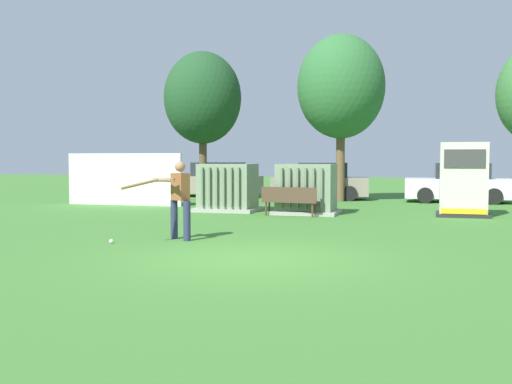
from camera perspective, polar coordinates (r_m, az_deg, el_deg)
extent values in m
plane|color=#3D752D|center=(10.87, -0.86, -6.34)|extent=(96.00, 96.00, 0.00)
cube|color=white|center=(23.70, -12.47, 1.19)|extent=(4.80, 0.12, 2.00)
cube|color=#9E9B93|center=(20.60, -2.69, -1.65)|extent=(2.10, 1.70, 0.12)
cube|color=gray|center=(20.55, -2.70, 0.60)|extent=(1.80, 1.40, 1.50)
cube|color=#63755B|center=(20.05, -5.13, 0.53)|extent=(0.06, 0.12, 1.27)
cube|color=#63755B|center=(19.96, -4.45, 0.52)|extent=(0.06, 0.12, 1.27)
cube|color=#63755B|center=(19.87, -3.76, 0.51)|extent=(0.06, 0.12, 1.27)
cube|color=#63755B|center=(19.79, -3.07, 0.50)|extent=(0.06, 0.12, 1.27)
cube|color=#63755B|center=(19.70, -2.37, 0.49)|extent=(0.06, 0.12, 1.27)
cube|color=#63755B|center=(19.62, -1.66, 0.48)|extent=(0.06, 0.12, 1.27)
cube|color=#9E9B93|center=(19.61, 4.82, -1.90)|extent=(2.10, 1.70, 0.12)
cube|color=gray|center=(19.56, 4.83, 0.46)|extent=(1.80, 1.40, 1.50)
cube|color=#63755B|center=(18.96, 2.48, 0.39)|extent=(0.06, 0.12, 1.27)
cube|color=#63755B|center=(18.90, 3.23, 0.37)|extent=(0.06, 0.12, 1.27)
cube|color=#63755B|center=(18.84, 3.99, 0.36)|extent=(0.06, 0.12, 1.27)
cube|color=#63755B|center=(18.79, 4.75, 0.35)|extent=(0.06, 0.12, 1.27)
cube|color=#63755B|center=(18.74, 5.51, 0.34)|extent=(0.06, 0.12, 1.27)
cube|color=#63755B|center=(18.69, 6.28, 0.33)|extent=(0.06, 0.12, 1.27)
cube|color=#262626|center=(19.84, 19.08, -2.04)|extent=(1.60, 1.40, 0.10)
cube|color=beige|center=(19.77, 19.14, 1.28)|extent=(1.40, 1.20, 2.20)
cube|color=#383838|center=(19.14, 19.26, 3.04)|extent=(1.19, 0.04, 0.55)
cube|color=yellow|center=(19.21, 19.17, -1.76)|extent=(1.33, 0.04, 0.16)
cube|color=#4C3828|center=(18.77, 3.30, -0.93)|extent=(1.83, 0.59, 0.05)
cube|color=#4C3828|center=(18.59, 3.12, -0.21)|extent=(1.79, 0.23, 0.44)
cylinder|color=#4C3828|center=(19.19, 1.28, -1.55)|extent=(0.06, 0.06, 0.42)
cylinder|color=#4C3828|center=(18.69, 5.65, -1.69)|extent=(0.06, 0.06, 0.42)
cylinder|color=#4C3828|center=(18.93, 0.97, -1.61)|extent=(0.06, 0.06, 0.42)
cylinder|color=#4C3828|center=(18.42, 5.40, -1.76)|extent=(0.06, 0.06, 0.42)
cylinder|color=#282D4C|center=(13.18, -6.60, -2.75)|extent=(0.16, 0.16, 0.88)
cylinder|color=#282D4C|center=(13.57, -7.80, -2.58)|extent=(0.16, 0.16, 0.88)
cube|color=brown|center=(13.32, -7.23, 0.50)|extent=(0.47, 0.41, 0.60)
sphere|color=#9E7051|center=(13.31, -7.24, 2.42)|extent=(0.23, 0.23, 0.23)
cylinder|color=#9E7051|center=(13.03, -8.34, 1.14)|extent=(0.42, 0.47, 0.09)
cylinder|color=#9E7051|center=(13.17, -8.79, 1.16)|extent=(0.55, 0.19, 0.09)
cylinder|color=#A5723F|center=(12.73, -11.09, 0.73)|extent=(0.49, 0.76, 0.21)
sphere|color=#A5723F|center=(12.96, -9.50, 1.12)|extent=(0.08, 0.08, 0.08)
sphere|color=white|center=(13.13, -13.63, -4.58)|extent=(0.09, 0.09, 0.09)
cylinder|color=brown|center=(26.52, -5.07, 2.28)|extent=(0.34, 0.34, 2.75)
ellipsoid|color=#1E4723|center=(26.65, -5.10, 8.93)|extent=(3.39, 3.39, 4.03)
cylinder|color=brown|center=(25.41, 8.04, 2.45)|extent=(0.36, 0.36, 2.96)
ellipsoid|color=#2D6633|center=(25.59, 8.10, 9.92)|extent=(3.65, 3.65, 4.33)
cube|color=gray|center=(28.20, -3.88, 0.72)|extent=(4.40, 2.28, 0.80)
cube|color=#262B33|center=(28.11, -3.62, 2.18)|extent=(2.30, 1.84, 0.64)
cylinder|color=black|center=(28.13, -7.04, 0.16)|extent=(0.66, 0.31, 0.64)
cylinder|color=black|center=(29.59, -5.32, 0.32)|extent=(0.66, 0.31, 0.64)
cylinder|color=black|center=(26.86, -2.30, 0.04)|extent=(0.66, 0.31, 0.64)
cylinder|color=black|center=(28.38, -0.75, 0.21)|extent=(0.66, 0.31, 0.64)
cube|color=gray|center=(26.51, 6.08, 0.55)|extent=(4.40, 2.29, 0.80)
cube|color=#262B33|center=(26.48, 6.41, 2.10)|extent=(2.30, 1.85, 0.64)
cylinder|color=black|center=(25.76, 3.11, -0.10)|extent=(0.66, 0.31, 0.64)
cylinder|color=black|center=(27.45, 3.43, 0.11)|extent=(0.66, 0.31, 0.64)
cylinder|color=black|center=(25.66, 8.91, -0.14)|extent=(0.66, 0.31, 0.64)
cylinder|color=black|center=(27.36, 8.87, 0.06)|extent=(0.66, 0.31, 0.64)
cube|color=silver|center=(25.92, 18.68, 0.34)|extent=(4.24, 1.81, 0.80)
cube|color=#262B33|center=(25.91, 19.04, 1.92)|extent=(2.14, 1.61, 0.64)
cylinder|color=black|center=(25.03, 15.82, -0.31)|extent=(0.65, 0.24, 0.64)
cylinder|color=black|center=(26.73, 15.76, -0.09)|extent=(0.65, 0.24, 0.64)
cylinder|color=black|center=(25.21, 21.74, -0.39)|extent=(0.65, 0.24, 0.64)
cylinder|color=black|center=(26.89, 21.32, -0.17)|extent=(0.65, 0.24, 0.64)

